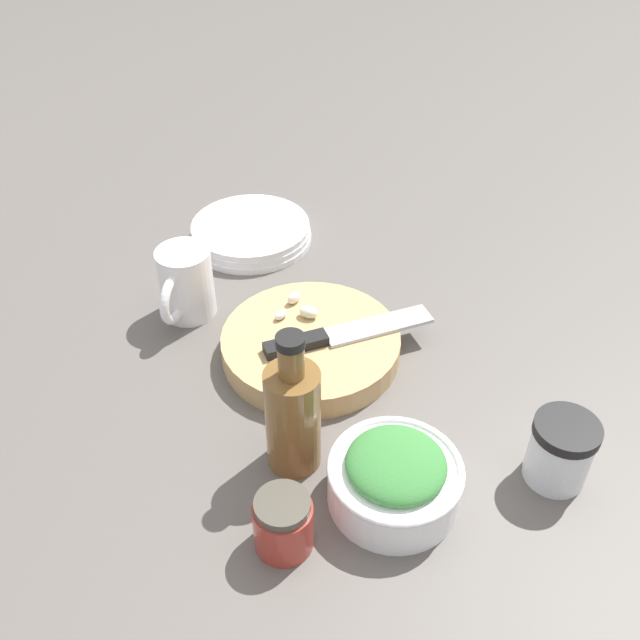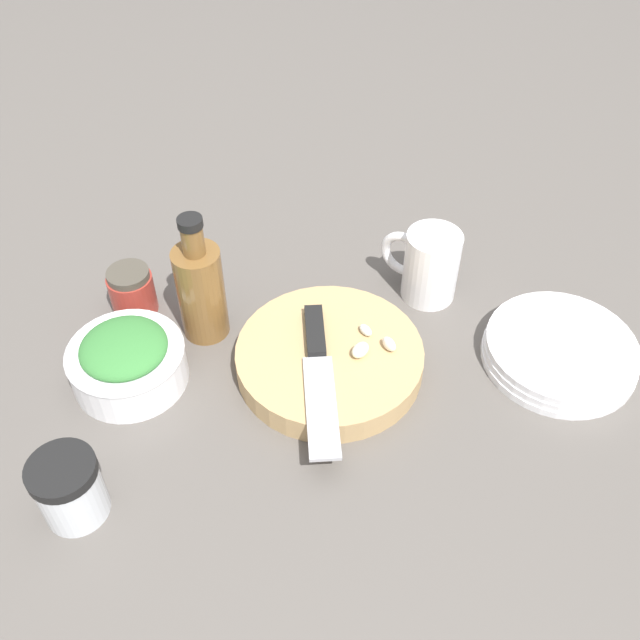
{
  "view_description": "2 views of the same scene",
  "coord_description": "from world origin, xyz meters",
  "px_view_note": "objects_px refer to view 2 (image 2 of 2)",
  "views": [
    {
      "loc": [
        -0.49,
        0.35,
        0.61
      ],
      "look_at": [
        0.04,
        -0.04,
        0.07
      ],
      "focal_mm": 40.0,
      "sensor_mm": 36.0,
      "label": 1
    },
    {
      "loc": [
        -0.14,
        -0.57,
        0.66
      ],
      "look_at": [
        0.05,
        -0.04,
        0.09
      ],
      "focal_mm": 40.0,
      "sensor_mm": 36.0,
      "label": 2
    }
  ],
  "objects_px": {
    "herb_bowl": "(127,360)",
    "coffee_mug": "(428,265)",
    "cutting_board": "(329,359)",
    "garlic_cloves": "(370,344)",
    "spice_jar": "(69,489)",
    "honey_jar": "(132,291)",
    "oil_bottle": "(201,289)",
    "plate_stack": "(560,351)",
    "chef_knife": "(318,368)"
  },
  "relations": [
    {
      "from": "herb_bowl",
      "to": "coffee_mug",
      "type": "xyz_separation_m",
      "value": [
        0.4,
        0.02,
        0.02
      ]
    },
    {
      "from": "coffee_mug",
      "to": "cutting_board",
      "type": "bearing_deg",
      "value": -153.18
    },
    {
      "from": "garlic_cloves",
      "to": "coffee_mug",
      "type": "bearing_deg",
      "value": 39.15
    },
    {
      "from": "spice_jar",
      "to": "honey_jar",
      "type": "bearing_deg",
      "value": 69.77
    },
    {
      "from": "oil_bottle",
      "to": "coffee_mug",
      "type": "bearing_deg",
      "value": -5.57
    },
    {
      "from": "spice_jar",
      "to": "oil_bottle",
      "type": "xyz_separation_m",
      "value": [
        0.18,
        0.21,
        0.03
      ]
    },
    {
      "from": "garlic_cloves",
      "to": "herb_bowl",
      "type": "xyz_separation_m",
      "value": [
        -0.28,
        0.08,
        -0.01
      ]
    },
    {
      "from": "garlic_cloves",
      "to": "plate_stack",
      "type": "relative_size",
      "value": 0.32
    },
    {
      "from": "chef_knife",
      "to": "spice_jar",
      "type": "xyz_separation_m",
      "value": [
        -0.28,
        -0.07,
        0.0
      ]
    },
    {
      "from": "garlic_cloves",
      "to": "coffee_mug",
      "type": "distance_m",
      "value": 0.16
    },
    {
      "from": "chef_knife",
      "to": "honey_jar",
      "type": "bearing_deg",
      "value": -33.18
    },
    {
      "from": "chef_knife",
      "to": "spice_jar",
      "type": "height_order",
      "value": "spice_jar"
    },
    {
      "from": "coffee_mug",
      "to": "plate_stack",
      "type": "distance_m",
      "value": 0.2
    },
    {
      "from": "garlic_cloves",
      "to": "herb_bowl",
      "type": "bearing_deg",
      "value": 164.72
    },
    {
      "from": "cutting_board",
      "to": "spice_jar",
      "type": "bearing_deg",
      "value": -162.55
    },
    {
      "from": "chef_knife",
      "to": "honey_jar",
      "type": "relative_size",
      "value": 3.38
    },
    {
      "from": "herb_bowl",
      "to": "garlic_cloves",
      "type": "bearing_deg",
      "value": -15.28
    },
    {
      "from": "coffee_mug",
      "to": "honey_jar",
      "type": "distance_m",
      "value": 0.39
    },
    {
      "from": "chef_knife",
      "to": "herb_bowl",
      "type": "relative_size",
      "value": 1.59
    },
    {
      "from": "herb_bowl",
      "to": "spice_jar",
      "type": "xyz_separation_m",
      "value": [
        -0.08,
        -0.16,
        0.01
      ]
    },
    {
      "from": "cutting_board",
      "to": "chef_knife",
      "type": "relative_size",
      "value": 1.02
    },
    {
      "from": "spice_jar",
      "to": "honey_jar",
      "type": "relative_size",
      "value": 1.2
    },
    {
      "from": "cutting_board",
      "to": "herb_bowl",
      "type": "bearing_deg",
      "value": 165.13
    },
    {
      "from": "herb_bowl",
      "to": "plate_stack",
      "type": "bearing_deg",
      "value": -15.72
    },
    {
      "from": "coffee_mug",
      "to": "oil_bottle",
      "type": "height_order",
      "value": "oil_bottle"
    },
    {
      "from": "spice_jar",
      "to": "oil_bottle",
      "type": "relative_size",
      "value": 0.44
    },
    {
      "from": "chef_knife",
      "to": "honey_jar",
      "type": "xyz_separation_m",
      "value": [
        -0.18,
        0.21,
        -0.0
      ]
    },
    {
      "from": "plate_stack",
      "to": "chef_knife",
      "type": "bearing_deg",
      "value": 169.71
    },
    {
      "from": "chef_knife",
      "to": "honey_jar",
      "type": "distance_m",
      "value": 0.28
    },
    {
      "from": "cutting_board",
      "to": "spice_jar",
      "type": "relative_size",
      "value": 2.88
    },
    {
      "from": "spice_jar",
      "to": "plate_stack",
      "type": "xyz_separation_m",
      "value": [
        0.58,
        0.02,
        -0.02
      ]
    },
    {
      "from": "cutting_board",
      "to": "herb_bowl",
      "type": "xyz_separation_m",
      "value": [
        -0.23,
        0.06,
        0.02
      ]
    },
    {
      "from": "plate_stack",
      "to": "oil_bottle",
      "type": "xyz_separation_m",
      "value": [
        -0.4,
        0.19,
        0.06
      ]
    },
    {
      "from": "spice_jar",
      "to": "herb_bowl",
      "type": "bearing_deg",
      "value": 63.49
    },
    {
      "from": "spice_jar",
      "to": "oil_bottle",
      "type": "bearing_deg",
      "value": 49.06
    },
    {
      "from": "chef_knife",
      "to": "plate_stack",
      "type": "relative_size",
      "value": 1.17
    },
    {
      "from": "chef_knife",
      "to": "garlic_cloves",
      "type": "xyz_separation_m",
      "value": [
        0.07,
        0.01,
        0.0
      ]
    },
    {
      "from": "chef_knife",
      "to": "honey_jar",
      "type": "height_order",
      "value": "honey_jar"
    },
    {
      "from": "cutting_board",
      "to": "coffee_mug",
      "type": "xyz_separation_m",
      "value": [
        0.17,
        0.08,
        0.03
      ]
    },
    {
      "from": "cutting_board",
      "to": "herb_bowl",
      "type": "height_order",
      "value": "herb_bowl"
    },
    {
      "from": "cutting_board",
      "to": "garlic_cloves",
      "type": "bearing_deg",
      "value": -17.33
    },
    {
      "from": "cutting_board",
      "to": "oil_bottle",
      "type": "bearing_deg",
      "value": 138.16
    },
    {
      "from": "plate_stack",
      "to": "cutting_board",
      "type": "bearing_deg",
      "value": 163.56
    },
    {
      "from": "spice_jar",
      "to": "garlic_cloves",
      "type": "bearing_deg",
      "value": 13.14
    },
    {
      "from": "cutting_board",
      "to": "coffee_mug",
      "type": "bearing_deg",
      "value": 26.82
    },
    {
      "from": "spice_jar",
      "to": "honey_jar",
      "type": "xyz_separation_m",
      "value": [
        0.1,
        0.28,
        -0.01
      ]
    },
    {
      "from": "honey_jar",
      "to": "cutting_board",
      "type": "bearing_deg",
      "value": -41.24
    },
    {
      "from": "cutting_board",
      "to": "plate_stack",
      "type": "xyz_separation_m",
      "value": [
        0.27,
        -0.08,
        -0.0
      ]
    },
    {
      "from": "herb_bowl",
      "to": "coffee_mug",
      "type": "distance_m",
      "value": 0.4
    },
    {
      "from": "cutting_board",
      "to": "chef_knife",
      "type": "height_order",
      "value": "chef_knife"
    }
  ]
}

